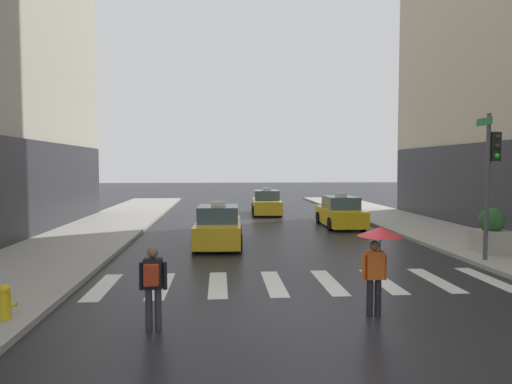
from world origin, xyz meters
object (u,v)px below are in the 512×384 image
taxi_third (266,204)px  pedestrian_with_umbrella (378,247)px  planter_near_corner (491,232)px  traffic_light_pole (491,166)px  taxi_second (340,213)px  pedestrian_with_backpack (153,281)px  fire_hydrant (5,302)px  taxi_lead (218,227)px

taxi_third → pedestrian_with_umbrella: bearing=-89.3°
taxi_third → planter_near_corner: (6.55, -14.95, 0.15)m
traffic_light_pole → pedestrian_with_umbrella: bearing=-138.7°
pedestrian_with_umbrella → planter_near_corner: (6.30, 5.99, -0.64)m
taxi_second → planter_near_corner: 9.01m
pedestrian_with_backpack → fire_hydrant: 3.07m
taxi_third → traffic_light_pole: bearing=-70.6°
pedestrian_with_umbrella → planter_near_corner: size_ratio=1.21×
taxi_third → taxi_lead: bearing=-105.2°
traffic_light_pole → planter_near_corner: traffic_light_pole is taller
traffic_light_pole → taxi_lead: bearing=153.6°
taxi_third → fire_hydrant: taxi_third is taller
pedestrian_with_backpack → planter_near_corner: (11.00, 6.43, -0.10)m
traffic_light_pole → taxi_third: bearing=109.4°
fire_hydrant → planter_near_corner: 15.26m
taxi_third → fire_hydrant: (-7.46, -20.97, -0.22)m
pedestrian_with_umbrella → fire_hydrant: pedestrian_with_umbrella is taller
taxi_second → pedestrian_with_umbrella: bearing=-102.0°
taxi_third → pedestrian_with_backpack: bearing=-101.8°
taxi_third → pedestrian_with_umbrella: pedestrian_with_umbrella is taller
taxi_lead → pedestrian_with_umbrella: pedestrian_with_umbrella is taller
taxi_third → planter_near_corner: taxi_third is taller
pedestrian_with_umbrella → pedestrian_with_backpack: size_ratio=1.18×
taxi_lead → pedestrian_with_umbrella: (3.45, -9.19, 0.79)m
planter_near_corner → taxi_second: bearing=111.1°
pedestrian_with_umbrella → fire_hydrant: size_ratio=2.69×
pedestrian_with_umbrella → taxi_lead: bearing=110.6°
taxi_third → fire_hydrant: bearing=-109.6°
taxi_third → pedestrian_with_backpack: size_ratio=2.79×
taxi_lead → taxi_second: same height
traffic_light_pole → fire_hydrant: size_ratio=6.67×
traffic_light_pole → fire_hydrant: (-13.16, -4.81, -2.75)m
taxi_lead → pedestrian_with_backpack: bearing=-97.4°
taxi_third → planter_near_corner: size_ratio=2.88×
pedestrian_with_umbrella → pedestrian_with_backpack: bearing=-174.6°
taxi_lead → fire_hydrant: 10.16m
traffic_light_pole → taxi_second: size_ratio=1.06×
pedestrian_with_backpack → planter_near_corner: bearing=30.3°
taxi_second → pedestrian_with_umbrella: size_ratio=2.34×
taxi_lead → taxi_third: same height
taxi_third → pedestrian_with_umbrella: (0.25, -20.93, 0.79)m
pedestrian_with_backpack → taxi_second: bearing=62.4°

